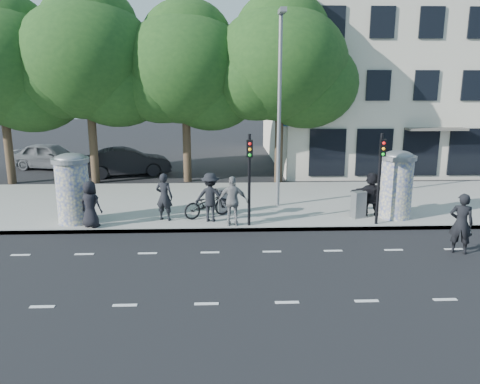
{
  "coord_description": "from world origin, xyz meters",
  "views": [
    {
      "loc": [
        -1.58,
        -12.83,
        5.31
      ],
      "look_at": [
        -0.95,
        3.5,
        1.5
      ],
      "focal_mm": 35.0,
      "sensor_mm": 36.0,
      "label": 1
    }
  ],
  "objects_px": {
    "street_lamp": "(280,96)",
    "man_road": "(461,223)",
    "ped_e": "(233,201)",
    "car_left": "(50,156)",
    "ped_a": "(90,204)",
    "car_mid": "(127,162)",
    "traffic_pole_far": "(380,170)",
    "ad_column_right": "(397,183)",
    "ped_d": "(210,197)",
    "ad_column_left": "(73,187)",
    "cabinet_left": "(223,201)",
    "ped_f": "(371,194)",
    "bicycle": "(207,204)",
    "ped_b": "(164,197)",
    "traffic_pole_near": "(249,171)",
    "cabinet_right": "(358,205)"
  },
  "relations": [
    {
      "from": "cabinet_left",
      "to": "cabinet_right",
      "type": "bearing_deg",
      "value": -25.9
    },
    {
      "from": "ped_a",
      "to": "ped_f",
      "type": "bearing_deg",
      "value": -152.11
    },
    {
      "from": "ad_column_left",
      "to": "man_road",
      "type": "xyz_separation_m",
      "value": [
        13.18,
        -3.42,
        -0.56
      ]
    },
    {
      "from": "ped_a",
      "to": "ped_d",
      "type": "bearing_deg",
      "value": -150.57
    },
    {
      "from": "ped_e",
      "to": "cabinet_left",
      "type": "xyz_separation_m",
      "value": [
        -0.35,
        1.7,
        -0.41
      ]
    },
    {
      "from": "man_road",
      "to": "cabinet_right",
      "type": "distance_m",
      "value": 4.27
    },
    {
      "from": "traffic_pole_far",
      "to": "street_lamp",
      "type": "relative_size",
      "value": 0.42
    },
    {
      "from": "ad_column_right",
      "to": "car_mid",
      "type": "bearing_deg",
      "value": 141.6
    },
    {
      "from": "ped_b",
      "to": "ped_e",
      "type": "relative_size",
      "value": 0.99
    },
    {
      "from": "ad_column_right",
      "to": "ped_d",
      "type": "bearing_deg",
      "value": -178.1
    },
    {
      "from": "bicycle",
      "to": "cabinet_left",
      "type": "height_order",
      "value": "bicycle"
    },
    {
      "from": "traffic_pole_near",
      "to": "ped_f",
      "type": "height_order",
      "value": "traffic_pole_near"
    },
    {
      "from": "ad_column_left",
      "to": "car_mid",
      "type": "height_order",
      "value": "ad_column_left"
    },
    {
      "from": "ped_b",
      "to": "car_left",
      "type": "distance_m",
      "value": 15.03
    },
    {
      "from": "ped_a",
      "to": "man_road",
      "type": "bearing_deg",
      "value": -171.13
    },
    {
      "from": "bicycle",
      "to": "car_left",
      "type": "distance_m",
      "value": 15.76
    },
    {
      "from": "ped_e",
      "to": "bicycle",
      "type": "xyz_separation_m",
      "value": [
        -0.97,
        1.15,
        -0.4
      ]
    },
    {
      "from": "traffic_pole_near",
      "to": "cabinet_left",
      "type": "bearing_deg",
      "value": 118.29
    },
    {
      "from": "ped_d",
      "to": "ped_f",
      "type": "bearing_deg",
      "value": -167.55
    },
    {
      "from": "ped_e",
      "to": "ad_column_right",
      "type": "bearing_deg",
      "value": -167.33
    },
    {
      "from": "street_lamp",
      "to": "man_road",
      "type": "height_order",
      "value": "street_lamp"
    },
    {
      "from": "ped_a",
      "to": "car_mid",
      "type": "distance_m",
      "value": 10.68
    },
    {
      "from": "ad_column_right",
      "to": "ped_d",
      "type": "distance_m",
      "value": 7.26
    },
    {
      "from": "man_road",
      "to": "cabinet_right",
      "type": "xyz_separation_m",
      "value": [
        -2.23,
        3.63,
        -0.31
      ]
    },
    {
      "from": "traffic_pole_far",
      "to": "cabinet_right",
      "type": "height_order",
      "value": "traffic_pole_far"
    },
    {
      "from": "cabinet_left",
      "to": "car_left",
      "type": "distance_m",
      "value": 15.78
    },
    {
      "from": "ped_e",
      "to": "car_left",
      "type": "relative_size",
      "value": 0.38
    },
    {
      "from": "street_lamp",
      "to": "ped_f",
      "type": "relative_size",
      "value": 4.57
    },
    {
      "from": "traffic_pole_far",
      "to": "ped_b",
      "type": "bearing_deg",
      "value": 173.85
    },
    {
      "from": "traffic_pole_near",
      "to": "ped_f",
      "type": "xyz_separation_m",
      "value": [
        4.95,
        1.27,
        -1.21
      ]
    },
    {
      "from": "car_left",
      "to": "ad_column_left",
      "type": "bearing_deg",
      "value": -143.06
    },
    {
      "from": "man_road",
      "to": "cabinet_left",
      "type": "bearing_deg",
      "value": -6.97
    },
    {
      "from": "ped_b",
      "to": "car_mid",
      "type": "relative_size",
      "value": 0.37
    },
    {
      "from": "cabinet_left",
      "to": "traffic_pole_near",
      "type": "bearing_deg",
      "value": -78.57
    },
    {
      "from": "ped_f",
      "to": "cabinet_right",
      "type": "xyz_separation_m",
      "value": [
        -0.6,
        -0.35,
        -0.35
      ]
    },
    {
      "from": "traffic_pole_far",
      "to": "ad_column_right",
      "type": "bearing_deg",
      "value": 42.21
    },
    {
      "from": "ad_column_right",
      "to": "car_left",
      "type": "bearing_deg",
      "value": 145.33
    },
    {
      "from": "street_lamp",
      "to": "ped_b",
      "type": "distance_m",
      "value": 6.25
    },
    {
      "from": "car_left",
      "to": "ped_d",
      "type": "bearing_deg",
      "value": -126.13
    },
    {
      "from": "ad_column_left",
      "to": "car_mid",
      "type": "xyz_separation_m",
      "value": [
        0.04,
        10.0,
        -0.72
      ]
    },
    {
      "from": "ad_column_left",
      "to": "ped_b",
      "type": "bearing_deg",
      "value": 2.63
    },
    {
      "from": "ad_column_left",
      "to": "cabinet_left",
      "type": "bearing_deg",
      "value": 10.55
    },
    {
      "from": "ped_a",
      "to": "car_mid",
      "type": "bearing_deg",
      "value": -64.42
    },
    {
      "from": "ped_e",
      "to": "ped_f",
      "type": "distance_m",
      "value": 5.68
    },
    {
      "from": "traffic_pole_near",
      "to": "car_mid",
      "type": "relative_size",
      "value": 0.68
    },
    {
      "from": "traffic_pole_far",
      "to": "ped_d",
      "type": "distance_m",
      "value": 6.38
    },
    {
      "from": "ped_f",
      "to": "bicycle",
      "type": "xyz_separation_m",
      "value": [
        -6.52,
        -0.06,
        -0.35
      ]
    },
    {
      "from": "ad_column_left",
      "to": "ped_a",
      "type": "height_order",
      "value": "ad_column_left"
    },
    {
      "from": "man_road",
      "to": "ped_e",
      "type": "bearing_deg",
      "value": 2.67
    },
    {
      "from": "ad_column_right",
      "to": "bicycle",
      "type": "distance_m",
      "value": 7.43
    }
  ]
}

